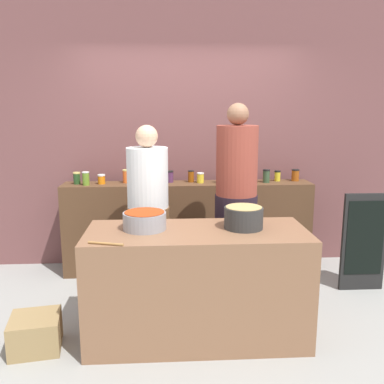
% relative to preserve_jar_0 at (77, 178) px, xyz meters
% --- Properties ---
extents(ground, '(12.00, 12.00, 0.00)m').
position_rel_preserve_jar_0_xyz_m(ground, '(1.19, -1.11, -1.06)').
color(ground, gray).
extents(storefront_wall, '(4.80, 0.12, 3.00)m').
position_rel_preserve_jar_0_xyz_m(storefront_wall, '(1.19, 0.34, 0.44)').
color(storefront_wall, brown).
rests_on(storefront_wall, ground).
extents(display_shelf, '(2.70, 0.36, 1.00)m').
position_rel_preserve_jar_0_xyz_m(display_shelf, '(1.19, -0.01, -0.56)').
color(display_shelf, '#513521').
rests_on(display_shelf, ground).
extents(prep_table, '(1.70, 0.70, 0.88)m').
position_rel_preserve_jar_0_xyz_m(prep_table, '(1.19, -1.41, -0.62)').
color(prep_table, brown).
rests_on(prep_table, ground).
extents(preserve_jar_0, '(0.08, 0.08, 0.13)m').
position_rel_preserve_jar_0_xyz_m(preserve_jar_0, '(0.00, 0.00, 0.00)').
color(preserve_jar_0, '#254820').
rests_on(preserve_jar_0, display_shelf).
extents(preserve_jar_1, '(0.08, 0.08, 0.14)m').
position_rel_preserve_jar_0_xyz_m(preserve_jar_1, '(0.11, -0.08, 0.01)').
color(preserve_jar_1, olive).
rests_on(preserve_jar_1, display_shelf).
extents(preserve_jar_2, '(0.08, 0.08, 0.10)m').
position_rel_preserve_jar_0_xyz_m(preserve_jar_2, '(0.26, -0.01, -0.01)').
color(preserve_jar_2, orange).
rests_on(preserve_jar_2, display_shelf).
extents(preserve_jar_3, '(0.08, 0.08, 0.14)m').
position_rel_preserve_jar_0_xyz_m(preserve_jar_3, '(0.52, 0.04, 0.01)').
color(preserve_jar_3, orange).
rests_on(preserve_jar_3, display_shelf).
extents(preserve_jar_4, '(0.08, 0.08, 0.11)m').
position_rel_preserve_jar_0_xyz_m(preserve_jar_4, '(0.63, -0.05, -0.01)').
color(preserve_jar_4, olive).
rests_on(preserve_jar_4, display_shelf).
extents(preserve_jar_5, '(0.08, 0.08, 0.13)m').
position_rel_preserve_jar_0_xyz_m(preserve_jar_5, '(0.80, -0.08, 0.00)').
color(preserve_jar_5, '#305820').
rests_on(preserve_jar_5, display_shelf).
extents(preserve_jar_6, '(0.09, 0.09, 0.13)m').
position_rel_preserve_jar_0_xyz_m(preserve_jar_6, '(0.99, 0.05, -0.00)').
color(preserve_jar_6, '#4F2A4E').
rests_on(preserve_jar_6, display_shelf).
extents(preserve_jar_7, '(0.07, 0.07, 0.13)m').
position_rel_preserve_jar_0_xyz_m(preserve_jar_7, '(1.23, 0.05, 0.00)').
color(preserve_jar_7, '#86410D').
rests_on(preserve_jar_7, display_shelf).
extents(preserve_jar_8, '(0.08, 0.08, 0.11)m').
position_rel_preserve_jar_0_xyz_m(preserve_jar_8, '(1.33, -0.00, -0.01)').
color(preserve_jar_8, gold).
rests_on(preserve_jar_8, display_shelf).
extents(preserve_jar_9, '(0.07, 0.07, 0.11)m').
position_rel_preserve_jar_0_xyz_m(preserve_jar_9, '(1.53, -0.02, -0.01)').
color(preserve_jar_9, olive).
rests_on(preserve_jar_9, display_shelf).
extents(preserve_jar_10, '(0.09, 0.09, 0.13)m').
position_rel_preserve_jar_0_xyz_m(preserve_jar_10, '(1.64, -0.08, 0.00)').
color(preserve_jar_10, orange).
rests_on(preserve_jar_10, display_shelf).
extents(preserve_jar_11, '(0.08, 0.08, 0.14)m').
position_rel_preserve_jar_0_xyz_m(preserve_jar_11, '(1.78, -0.06, 0.01)').
color(preserve_jar_11, '#4F2845').
rests_on(preserve_jar_11, display_shelf).
extents(preserve_jar_12, '(0.07, 0.07, 0.12)m').
position_rel_preserve_jar_0_xyz_m(preserve_jar_12, '(1.90, 0.02, -0.00)').
color(preserve_jar_12, orange).
rests_on(preserve_jar_12, display_shelf).
extents(preserve_jar_13, '(0.08, 0.08, 0.14)m').
position_rel_preserve_jar_0_xyz_m(preserve_jar_13, '(2.05, -0.03, 0.01)').
color(preserve_jar_13, '#344B31').
rests_on(preserve_jar_13, display_shelf).
extents(preserve_jar_14, '(0.07, 0.07, 0.12)m').
position_rel_preserve_jar_0_xyz_m(preserve_jar_14, '(2.19, 0.06, -0.01)').
color(preserve_jar_14, gold).
rests_on(preserve_jar_14, display_shelf).
extents(preserve_jar_15, '(0.09, 0.09, 0.13)m').
position_rel_preserve_jar_0_xyz_m(preserve_jar_15, '(2.40, 0.06, 0.00)').
color(preserve_jar_15, '#944512').
rests_on(preserve_jar_15, display_shelf).
extents(cooking_pot_left, '(0.33, 0.33, 0.14)m').
position_rel_preserve_jar_0_xyz_m(cooking_pot_left, '(0.79, -1.35, -0.11)').
color(cooking_pot_left, gray).
rests_on(cooking_pot_left, prep_table).
extents(cooking_pot_center, '(0.30, 0.30, 0.17)m').
position_rel_preserve_jar_0_xyz_m(cooking_pot_center, '(1.55, -1.37, -0.10)').
color(cooking_pot_center, '#2D2D2D').
rests_on(cooking_pot_center, prep_table).
extents(wooden_spoon, '(0.25, 0.09, 0.02)m').
position_rel_preserve_jar_0_xyz_m(wooden_spoon, '(0.54, -1.72, -0.17)').
color(wooden_spoon, '#9E703D').
rests_on(wooden_spoon, prep_table).
extents(cook_with_tongs, '(0.39, 0.39, 1.65)m').
position_rel_preserve_jar_0_xyz_m(cook_with_tongs, '(0.79, -0.69, -0.32)').
color(cook_with_tongs, brown).
rests_on(cook_with_tongs, ground).
extents(cook_in_cap, '(0.39, 0.39, 1.84)m').
position_rel_preserve_jar_0_xyz_m(cook_in_cap, '(1.59, -0.78, -0.23)').
color(cook_in_cap, black).
rests_on(cook_in_cap, ground).
extents(bread_crate, '(0.42, 0.41, 0.26)m').
position_rel_preserve_jar_0_xyz_m(bread_crate, '(-0.04, -1.52, -0.93)').
color(bread_crate, '#93784B').
rests_on(bread_crate, ground).
extents(chalkboard_sign, '(0.44, 0.05, 0.99)m').
position_rel_preserve_jar_0_xyz_m(chalkboard_sign, '(2.90, -0.63, -0.56)').
color(chalkboard_sign, black).
rests_on(chalkboard_sign, ground).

